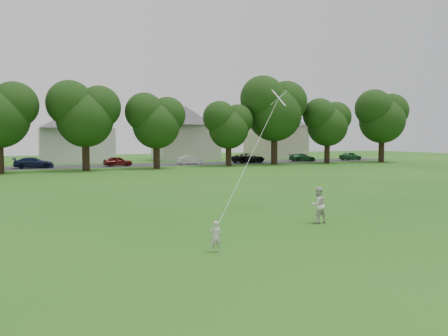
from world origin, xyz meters
name	(u,v)px	position (x,y,z in m)	size (l,w,h in m)	color
ground	(252,247)	(0.00, 0.00, 0.00)	(160.00, 160.00, 0.00)	#1D5A14
street	(85,166)	(0.00, 42.00, 0.01)	(90.00, 7.00, 0.01)	#2D2D30
toddler	(216,236)	(-1.24, -0.05, 0.46)	(0.34, 0.22, 0.92)	silver
older_boy	(318,205)	(4.13, 2.32, 0.71)	(0.69, 0.54, 1.43)	silver
kite	(255,148)	(1.74, 3.11, 2.94)	(3.54, 3.73, 9.82)	white
tree_row	(140,110)	(5.17, 35.79, 6.39)	(82.96, 9.10, 11.42)	black
parked_cars	(130,161)	(5.12, 41.00, 0.61)	(73.25, 2.45, 1.27)	black
house_row	(80,127)	(0.50, 52.00, 4.88)	(75.77, 13.74, 10.29)	white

